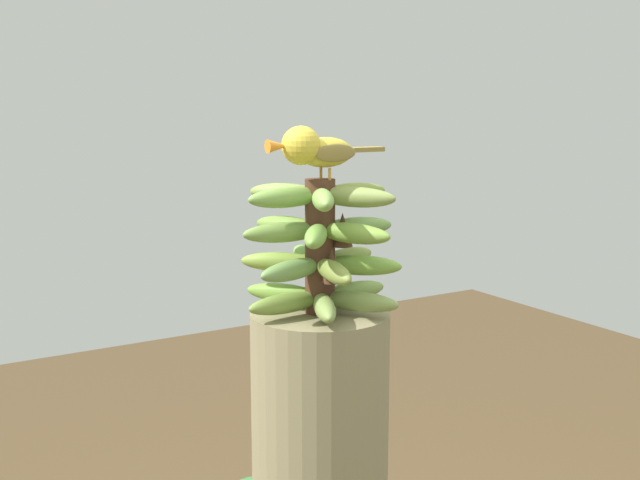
# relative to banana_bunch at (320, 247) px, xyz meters

# --- Properties ---
(banana_bunch) EXTENTS (0.29, 0.29, 0.24)m
(banana_bunch) POSITION_rel_banana_bunch_xyz_m (0.00, 0.00, 0.00)
(banana_bunch) COLOR #4C2D1E
(banana_bunch) RESTS_ON banana_tree
(perched_bird) EXTENTS (0.22, 0.07, 0.09)m
(perched_bird) POSITION_rel_banana_bunch_xyz_m (0.02, 0.01, 0.17)
(perched_bird) COLOR #C68933
(perched_bird) RESTS_ON banana_bunch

